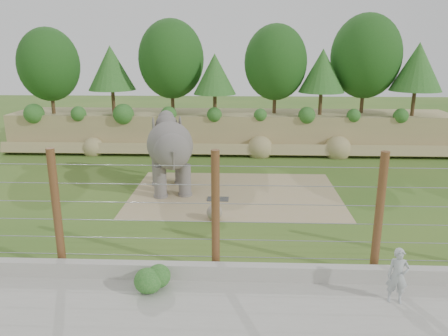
{
  "coord_description": "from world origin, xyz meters",
  "views": [
    {
      "loc": [
        0.77,
        -17.09,
        7.01
      ],
      "look_at": [
        0.0,
        2.0,
        1.6
      ],
      "focal_mm": 35.0,
      "sensor_mm": 36.0,
      "label": 1
    }
  ],
  "objects_px": {
    "barrier_fence": "(216,213)",
    "elephant": "(170,155)",
    "zookeeper": "(398,276)",
    "stone_ball": "(214,212)"
  },
  "relations": [
    {
      "from": "elephant",
      "to": "zookeeper",
      "type": "height_order",
      "value": "elephant"
    },
    {
      "from": "elephant",
      "to": "stone_ball",
      "type": "height_order",
      "value": "elephant"
    },
    {
      "from": "elephant",
      "to": "barrier_fence",
      "type": "distance_m",
      "value": 8.42
    },
    {
      "from": "elephant",
      "to": "zookeeper",
      "type": "distance_m",
      "value": 12.39
    },
    {
      "from": "barrier_fence",
      "to": "zookeeper",
      "type": "bearing_deg",
      "value": -16.73
    },
    {
      "from": "elephant",
      "to": "zookeeper",
      "type": "bearing_deg",
      "value": -64.31
    },
    {
      "from": "stone_ball",
      "to": "zookeeper",
      "type": "xyz_separation_m",
      "value": [
        5.47,
        -5.75,
        0.48
      ]
    },
    {
      "from": "barrier_fence",
      "to": "zookeeper",
      "type": "distance_m",
      "value": 5.52
    },
    {
      "from": "stone_ball",
      "to": "barrier_fence",
      "type": "distance_m",
      "value": 4.52
    },
    {
      "from": "barrier_fence",
      "to": "elephant",
      "type": "bearing_deg",
      "value": 108.65
    }
  ]
}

